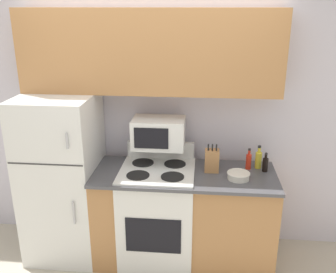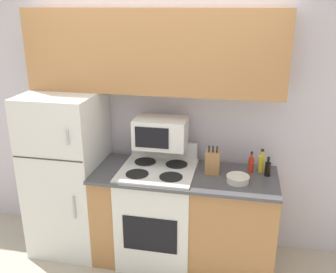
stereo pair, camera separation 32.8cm
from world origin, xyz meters
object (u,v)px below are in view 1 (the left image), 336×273
Objects in this scene: bowl at (238,175)px; bottle_hot_sauce at (249,161)px; stove at (158,213)px; knife_block at (212,160)px; bottle_soy_sauce at (265,164)px; refrigerator at (63,177)px; bottle_cooking_spray at (258,159)px; microwave at (159,133)px.

bottle_hot_sauce reaches higher than bowl.
stove is 4.12× the size of knife_block.
bottle_soy_sauce is at bearing 36.08° from bowl.
refrigerator is 8.01× the size of bottle_hot_sauce.
stove is (0.92, -0.04, -0.32)m from refrigerator.
knife_block is at bearing -166.07° from bottle_hot_sauce.
bottle_cooking_spray is at bearing 10.36° from stove.
microwave is 2.41× the size of bottle_hot_sauce.
knife_block is 1.21× the size of bottle_cooking_spray.
bottle_cooking_spray is at bearing 0.94° from microwave.
bowl is (1.65, -0.13, 0.16)m from refrigerator.
bowl is (0.73, -0.09, 0.47)m from stove.
refrigerator is 1.46× the size of stove.
microwave reaches higher than bottle_soy_sauce.
bottle_cooking_spray is (0.93, 0.17, 0.52)m from stove.
bowl is (0.23, -0.14, -0.07)m from knife_block.
stove is 0.74m from knife_block.
bottle_soy_sauce is (0.98, -0.06, -0.25)m from microwave.
bottle_cooking_spray is (1.85, 0.13, 0.21)m from refrigerator.
bottle_soy_sauce is at bearing 1.63° from refrigerator.
knife_block is at bearing -175.12° from bottle_soy_sauce.
stove is at bearing 173.10° from bowl.
bowl is 0.26m from bottle_hot_sauce.
bowl is 0.92× the size of bottle_cooking_spray.
microwave is at bearing -179.06° from bottle_cooking_spray.
bottle_hot_sauce is (0.34, 0.08, -0.03)m from knife_block.
refrigerator is 6.00× the size of knife_block.
microwave is at bearing 168.77° from knife_block.
refrigerator is at bearing -173.06° from microwave.
bowl is at bearing -18.36° from microwave.
bottle_cooking_spray reaches higher than stove.
microwave is at bearing 176.66° from bottle_soy_sauce.
bottle_cooking_spray is (0.09, 0.03, 0.01)m from bottle_hot_sauce.
bottle_soy_sauce is at bearing -53.89° from bottle_cooking_spray.
knife_block is 1.48× the size of bottle_soy_sauce.
stove is 6.11× the size of bottle_soy_sauce.
refrigerator is 8.90× the size of bottle_soy_sauce.
bowl is at bearing -31.72° from knife_block.
bowl is at bearing -143.92° from bottle_soy_sauce.
knife_block reaches higher than bottle_hot_sauce.
bottle_hot_sauce is at bearing 9.50° from stove.
bottle_soy_sauce is (0.25, 0.19, 0.04)m from bowl.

